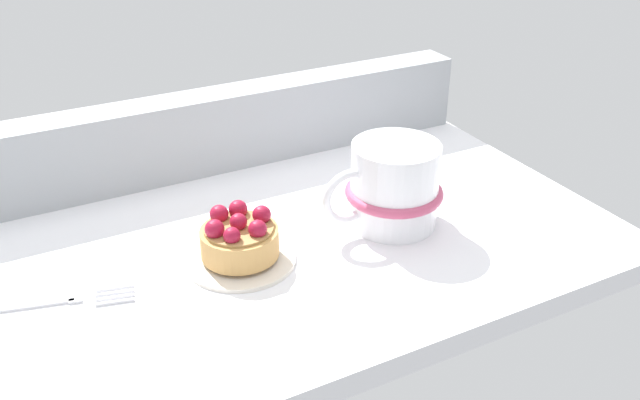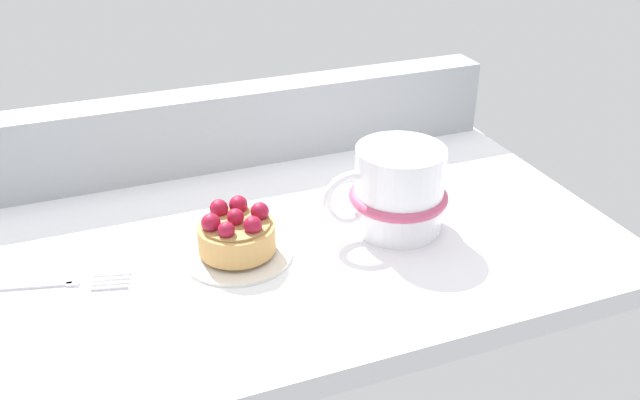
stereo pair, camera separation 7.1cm
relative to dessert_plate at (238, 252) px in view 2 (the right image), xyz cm
name	(u,v)px [view 2 (the right image)]	position (x,y,z in cm)	size (l,w,h in cm)	color
ground_plane	(280,244)	(5.30, 2.50, -1.63)	(69.89, 43.37, 2.46)	white
window_rail_back	(231,126)	(5.30, 21.65, 4.42)	(68.50, 5.06, 9.65)	#9EA3A8
dessert_plate	(238,252)	(0.00, 0.00, 0.00)	(11.07, 11.07, 0.86)	silver
raspberry_tart	(236,232)	(0.00, 0.04, 2.37)	(7.74, 7.74, 4.61)	tan
coffee_mug	(397,190)	(17.32, -0.68, 4.11)	(13.91, 10.55, 9.25)	white
dessert_fork	(36,286)	(-19.19, 1.54, -0.10)	(17.62, 5.75, 0.60)	silver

